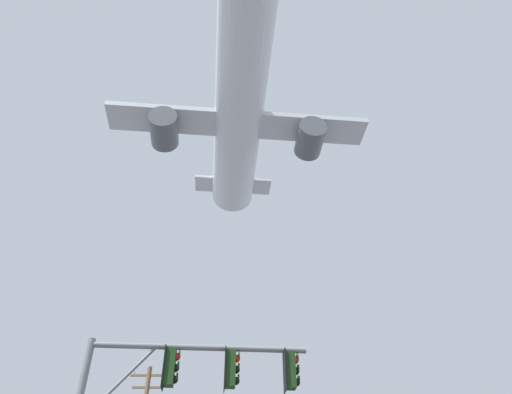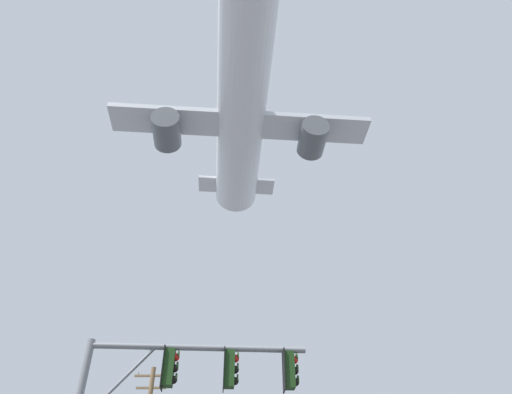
# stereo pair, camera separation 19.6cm
# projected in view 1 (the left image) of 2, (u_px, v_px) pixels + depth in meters

# --- Properties ---
(airplane) EXTENTS (23.21, 30.04, 8.18)m
(airplane) POSITION_uv_depth(u_px,v_px,m) (240.00, 114.00, 41.03)
(airplane) COLOR white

